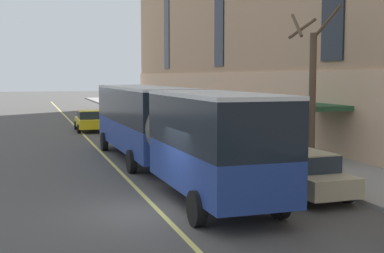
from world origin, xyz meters
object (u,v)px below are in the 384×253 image
Objects in this scene: parked_car_silver_4 at (194,135)px; street_tree_mid_block at (312,86)px; parked_car_navy_1 at (146,118)px; city_bus at (163,124)px; parked_car_red_7 at (167,125)px; parked_car_champagne_5 at (301,173)px; taxi_cab at (90,121)px; parked_car_white_0 at (130,112)px.

parked_car_silver_4 is 0.66× the size of street_tree_mid_block.
parked_car_navy_1 is 12.76m from parked_car_silver_4.
parked_car_red_7 is at bearing 74.84° from city_bus.
parked_car_red_7 is at bearing 89.44° from parked_car_silver_4.
parked_car_champagne_5 is 0.66× the size of street_tree_mid_block.
parked_car_champagne_5 is (-0.06, -12.49, 0.00)m from parked_car_silver_4.
parked_car_champagne_5 and taxi_cab have the same top height.
street_tree_mid_block reaches higher than parked_car_champagne_5.
taxi_cab is (-4.55, 11.57, 0.00)m from parked_car_silver_4.
parked_car_champagne_5 is at bearing -90.11° from parked_car_white_0.
street_tree_mid_block is (6.96, -0.05, 1.56)m from city_bus.
parked_car_white_0 is at bearing 90.00° from parked_car_silver_4.
parked_car_silver_4 is (3.54, 6.97, -1.31)m from city_bus.
parked_car_silver_4 and parked_car_red_7 have the same top height.
street_tree_mid_block reaches higher than parked_car_navy_1.
city_bus is 7.93m from parked_car_silver_4.
parked_car_navy_1 and parked_car_champagne_5 have the same top height.
parked_car_champagne_5 is (-0.06, -31.95, -0.00)m from parked_car_white_0.
parked_car_white_0 is 31.95m from parked_car_champagne_5.
city_bus reaches higher than taxi_cab.
city_bus is 20.09m from parked_car_navy_1.
parked_car_champagne_5 is at bearing -90.28° from parked_car_silver_4.
parked_car_champagne_5 is at bearing -90.38° from parked_car_red_7.
city_bus reaches higher than parked_car_champagne_5.
street_tree_mid_block is at bearing -75.91° from parked_car_red_7.
city_bus is 4.35× the size of parked_car_navy_1.
city_bus is 3.99× the size of parked_car_white_0.
parked_car_champagne_5 is 7.08m from street_tree_mid_block.
parked_car_silver_4 is at bearing -90.56° from parked_car_red_7.
parked_car_red_7 is at bearing 89.62° from parked_car_champagne_5.
taxi_cab is at bearing 113.19° from street_tree_mid_block.
parked_car_white_0 is 1.01× the size of parked_car_silver_4.
street_tree_mid_block is (3.42, -7.03, 2.87)m from parked_car_silver_4.
parked_car_white_0 is (3.54, 26.43, -1.31)m from city_bus.
parked_car_navy_1 is 25.25m from parked_car_champagne_5.
city_bus is 13.85m from parked_car_red_7.
parked_car_white_0 is at bearing 97.35° from street_tree_mid_block.
taxi_cab is at bearing 111.47° from parked_car_silver_4.
street_tree_mid_block is at bearing -82.65° from parked_car_white_0.
city_bus is 18.62m from taxi_cab.
street_tree_mid_block is at bearing -64.08° from parked_car_silver_4.
city_bus is at bearing -116.94° from parked_car_silver_4.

